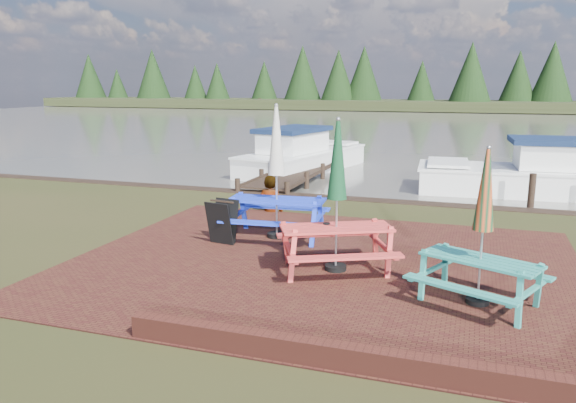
% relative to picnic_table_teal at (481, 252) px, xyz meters
% --- Properties ---
extents(ground, '(120.00, 120.00, 0.00)m').
position_rel_picnic_table_teal_xyz_m(ground, '(-2.71, 0.07, -0.82)').
color(ground, black).
rests_on(ground, ground).
extents(paving, '(9.00, 7.50, 0.02)m').
position_rel_picnic_table_teal_xyz_m(paving, '(-2.71, 1.07, -0.81)').
color(paving, '#3D1713').
rests_on(paving, ground).
extents(brick_wall, '(6.21, 1.79, 0.30)m').
position_rel_picnic_table_teal_xyz_m(brick_wall, '(-0.57, -2.35, -0.67)').
color(brick_wall, '#4C1E16').
rests_on(brick_wall, ground).
extents(water, '(120.00, 60.00, 0.02)m').
position_rel_picnic_table_teal_xyz_m(water, '(-2.71, 37.07, -0.82)').
color(water, '#49453E').
rests_on(water, ground).
extents(far_treeline, '(120.00, 10.00, 8.10)m').
position_rel_picnic_table_teal_xyz_m(far_treeline, '(-2.71, 66.07, 2.46)').
color(far_treeline, black).
rests_on(far_treeline, ground).
extents(picnic_table_teal, '(2.16, 2.06, 2.35)m').
position_rel_picnic_table_teal_xyz_m(picnic_table_teal, '(0.00, 0.00, 0.00)').
color(picnic_table_teal, teal).
rests_on(picnic_table_teal, ground).
extents(picnic_table_red, '(2.46, 2.37, 2.65)m').
position_rel_picnic_table_teal_xyz_m(picnic_table_red, '(-2.38, 0.81, 0.11)').
color(picnic_table_red, '#D23A36').
rests_on(picnic_table_red, ground).
extents(picnic_table_blue, '(2.17, 1.97, 2.80)m').
position_rel_picnic_table_teal_xyz_m(picnic_table_blue, '(-4.09, 2.50, 0.16)').
color(picnic_table_blue, blue).
rests_on(picnic_table_blue, ground).
extents(chalkboard, '(0.58, 0.61, 0.90)m').
position_rel_picnic_table_teal_xyz_m(chalkboard, '(-4.99, 1.73, -0.36)').
color(chalkboard, black).
rests_on(chalkboard, ground).
extents(jetty, '(1.76, 9.08, 1.00)m').
position_rel_picnic_table_teal_xyz_m(jetty, '(-6.21, 11.35, -0.71)').
color(jetty, black).
rests_on(jetty, ground).
extents(boat_jetty, '(3.75, 7.08, 1.95)m').
position_rel_picnic_table_teal_xyz_m(boat_jetty, '(-6.72, 12.66, -0.44)').
color(boat_jetty, white).
rests_on(boat_jetty, ground).
extents(boat_near, '(7.35, 2.97, 1.95)m').
position_rel_picnic_table_teal_xyz_m(boat_near, '(1.82, 10.57, -0.44)').
color(boat_near, white).
rests_on(boat_near, ground).
extents(person, '(0.72, 0.51, 1.87)m').
position_rel_picnic_table_teal_xyz_m(person, '(-5.09, 4.81, 0.11)').
color(person, gray).
rests_on(person, ground).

